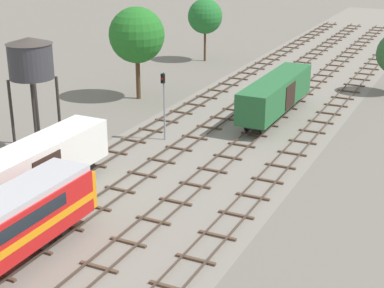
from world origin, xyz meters
TOP-DOWN VIEW (x-y plane):
  - ground_plane at (0.00, 56.00)m, footprint 480.00×480.00m
  - ballast_bed at (0.00, 56.00)m, footprint 17.07×176.00m
  - track_far_left at (-6.54, 57.00)m, footprint 2.40×126.00m
  - track_left at (-2.18, 57.00)m, footprint 2.40×126.00m
  - track_centre_left at (2.18, 57.00)m, footprint 2.40×126.00m
  - track_centre at (6.54, 57.00)m, footprint 2.40×126.00m
  - freight_boxcar_far_left_near at (-6.53, 36.60)m, footprint 2.87×14.00m
  - freight_boxcar_centre_left_mid at (2.19, 61.06)m, footprint 2.87×14.00m
  - water_tower at (-12.18, 44.02)m, footprint 3.62×3.62m
  - signal_post_nearest at (-4.36, 51.04)m, footprint 0.28×0.47m
  - lineside_tree_1 at (-14.35, 80.91)m, footprint 4.56×4.56m
  - lineside_tree_3 at (-12.94, 61.15)m, footprint 5.74×5.74m

SIDE VIEW (x-z plane):
  - ground_plane at x=0.00m, z-range 0.00..0.00m
  - ballast_bed at x=0.00m, z-range 0.00..0.01m
  - track_far_left at x=-6.54m, z-range -0.01..0.28m
  - track_left at x=-2.18m, z-range -0.01..0.28m
  - track_centre_left at x=2.18m, z-range -0.01..0.28m
  - track_centre at x=6.54m, z-range -0.01..0.28m
  - freight_boxcar_far_left_near at x=-6.53m, z-range 0.65..4.25m
  - freight_boxcar_centre_left_mid at x=2.19m, z-range 0.65..4.25m
  - signal_post_nearest at x=-4.36m, z-range 0.77..6.70m
  - lineside_tree_1 at x=-14.35m, z-range 1.82..10.04m
  - lineside_tree_3 at x=-12.94m, z-range 1.91..11.51m
  - water_tower at x=-12.18m, z-range 2.92..12.28m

